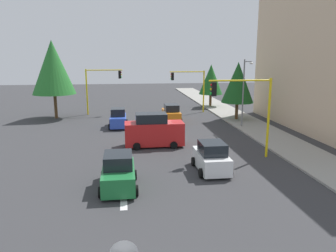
# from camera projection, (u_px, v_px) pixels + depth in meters

# --- Properties ---
(ground_plane) EXTENTS (120.00, 120.00, 0.00)m
(ground_plane) POSITION_uv_depth(u_px,v_px,m) (158.00, 140.00, 29.45)
(ground_plane) COLOR #353538
(sidewalk_kerb) EXTENTS (80.00, 4.00, 0.15)m
(sidewalk_kerb) POSITION_uv_depth(u_px,v_px,m) (250.00, 125.00, 35.62)
(sidewalk_kerb) COLOR gray
(sidewalk_kerb) RESTS_ON ground
(lane_arrow_near) EXTENTS (2.40, 1.10, 1.10)m
(lane_arrow_near) POSITION_uv_depth(u_px,v_px,m) (124.00, 195.00, 17.90)
(lane_arrow_near) COLOR silver
(lane_arrow_near) RESTS_ON ground
(traffic_signal_far_left) EXTENTS (0.36, 4.59, 5.45)m
(traffic_signal_far_left) POSITION_uv_depth(u_px,v_px,m) (190.00, 83.00, 42.93)
(traffic_signal_far_left) COLOR yellow
(traffic_signal_far_left) RESTS_ON ground
(traffic_signal_near_left) EXTENTS (0.36, 4.59, 5.81)m
(traffic_signal_near_left) POSITION_uv_depth(u_px,v_px,m) (246.00, 102.00, 23.50)
(traffic_signal_near_left) COLOR yellow
(traffic_signal_near_left) RESTS_ON ground
(traffic_signal_far_right) EXTENTS (0.36, 4.59, 5.73)m
(traffic_signal_far_right) POSITION_uv_depth(u_px,v_px,m) (101.00, 82.00, 41.44)
(traffic_signal_far_right) COLOR yellow
(traffic_signal_far_right) RESTS_ON ground
(street_lamp_curbside) EXTENTS (2.15, 0.28, 7.00)m
(street_lamp_curbside) POSITION_uv_depth(u_px,v_px,m) (245.00, 86.00, 33.21)
(street_lamp_curbside) COLOR slate
(street_lamp_curbside) RESTS_ON ground
(tree_roadside_far) EXTENTS (3.37, 3.37, 6.11)m
(tree_roadside_far) POSITION_uv_depth(u_px,v_px,m) (211.00, 80.00, 47.27)
(tree_roadside_far) COLOR brown
(tree_roadside_far) RESTS_ON ground
(tree_opposite_side) EXTENTS (4.98, 4.98, 9.13)m
(tree_opposite_side) POSITION_uv_depth(u_px,v_px,m) (53.00, 67.00, 38.42)
(tree_opposite_side) COLOR brown
(tree_opposite_side) RESTS_ON ground
(tree_roadside_mid) EXTENTS (3.66, 3.66, 6.66)m
(tree_roadside_mid) POSITION_uv_depth(u_px,v_px,m) (238.00, 83.00, 37.56)
(tree_roadside_mid) COLOR brown
(tree_roadside_mid) RESTS_ON ground
(delivery_van_red) EXTENTS (2.22, 4.80, 2.77)m
(delivery_van_red) POSITION_uv_depth(u_px,v_px,m) (154.00, 131.00, 27.17)
(delivery_van_red) COLOR red
(delivery_van_red) RESTS_ON ground
(car_white) EXTENTS (3.69, 2.07, 1.98)m
(car_white) POSITION_uv_depth(u_px,v_px,m) (211.00, 158.00, 21.37)
(car_white) COLOR white
(car_white) RESTS_ON ground
(car_green) EXTENTS (3.87, 2.11, 1.98)m
(car_green) POSITION_uv_depth(u_px,v_px,m) (118.00, 173.00, 18.66)
(car_green) COLOR #1E7238
(car_green) RESTS_ON ground
(car_blue) EXTENTS (3.62, 1.95, 1.98)m
(car_blue) POSITION_uv_depth(u_px,v_px,m) (118.00, 119.00, 34.56)
(car_blue) COLOR blue
(car_blue) RESTS_ON ground
(car_orange) EXTENTS (4.15, 2.03, 1.98)m
(car_orange) POSITION_uv_depth(u_px,v_px,m) (171.00, 113.00, 37.65)
(car_orange) COLOR orange
(car_orange) RESTS_ON ground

